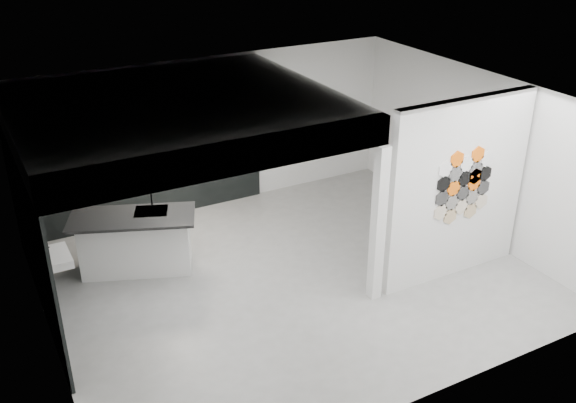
# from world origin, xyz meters

# --- Properties ---
(floor) EXTENTS (7.00, 6.00, 0.01)m
(floor) POSITION_xyz_m (0.00, 0.00, -0.01)
(floor) COLOR gray
(partition_panel) EXTENTS (2.45, 0.15, 2.80)m
(partition_panel) POSITION_xyz_m (2.23, -1.00, 1.40)
(partition_panel) COLOR silver
(partition_panel) RESTS_ON floor
(bay_clad_back) EXTENTS (4.40, 0.04, 2.35)m
(bay_clad_back) POSITION_xyz_m (-1.30, 2.97, 1.18)
(bay_clad_back) COLOR black
(bay_clad_back) RESTS_ON floor
(bay_clad_left) EXTENTS (0.04, 4.00, 2.35)m
(bay_clad_left) POSITION_xyz_m (-3.47, 1.00, 1.18)
(bay_clad_left) COLOR black
(bay_clad_left) RESTS_ON floor
(bulkhead) EXTENTS (4.40, 4.00, 0.40)m
(bulkhead) POSITION_xyz_m (-1.30, 1.00, 2.55)
(bulkhead) COLOR silver
(bulkhead) RESTS_ON corner_column
(corner_column) EXTENTS (0.16, 0.16, 2.35)m
(corner_column) POSITION_xyz_m (0.82, -1.00, 1.18)
(corner_column) COLOR silver
(corner_column) RESTS_ON floor
(fascia_beam) EXTENTS (4.40, 0.16, 0.40)m
(fascia_beam) POSITION_xyz_m (-1.30, -0.92, 2.55)
(fascia_beam) COLOR silver
(fascia_beam) RESTS_ON corner_column
(wall_basin) EXTENTS (0.40, 0.60, 0.12)m
(wall_basin) POSITION_xyz_m (-3.24, 0.80, 0.85)
(wall_basin) COLOR silver
(wall_basin) RESTS_ON bay_clad_left
(display_shelf) EXTENTS (3.00, 0.15, 0.04)m
(display_shelf) POSITION_xyz_m (-1.20, 2.87, 1.30)
(display_shelf) COLOR black
(display_shelf) RESTS_ON bay_clad_back
(kitchen_island) EXTENTS (2.03, 1.45, 1.50)m
(kitchen_island) POSITION_xyz_m (-1.99, 1.35, 0.50)
(kitchen_island) COLOR silver
(kitchen_island) RESTS_ON floor
(stockpot) EXTENTS (0.30, 0.30, 0.20)m
(stockpot) POSITION_xyz_m (-2.55, 2.87, 1.42)
(stockpot) COLOR black
(stockpot) RESTS_ON display_shelf
(kettle) EXTENTS (0.26, 0.26, 0.17)m
(kettle) POSITION_xyz_m (-0.26, 2.87, 1.41)
(kettle) COLOR black
(kettle) RESTS_ON display_shelf
(glass_bowl) EXTENTS (0.16, 0.16, 0.10)m
(glass_bowl) POSITION_xyz_m (0.14, 2.87, 1.37)
(glass_bowl) COLOR gray
(glass_bowl) RESTS_ON display_shelf
(glass_vase) EXTENTS (0.12, 0.12, 0.15)m
(glass_vase) POSITION_xyz_m (0.15, 2.87, 1.40)
(glass_vase) COLOR gray
(glass_vase) RESTS_ON display_shelf
(bottle_dark) EXTENTS (0.07, 0.07, 0.18)m
(bottle_dark) POSITION_xyz_m (-1.79, 2.87, 1.41)
(bottle_dark) COLOR black
(bottle_dark) RESTS_ON display_shelf
(utensil_cup) EXTENTS (0.09, 0.09, 0.10)m
(utensil_cup) POSITION_xyz_m (-1.88, 2.87, 1.37)
(utensil_cup) COLOR black
(utensil_cup) RESTS_ON display_shelf
(hex_tile_cluster) EXTENTS (1.04, 0.02, 1.16)m
(hex_tile_cluster) POSITION_xyz_m (2.26, -1.09, 1.50)
(hex_tile_cluster) COLOR beige
(hex_tile_cluster) RESTS_ON partition_panel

